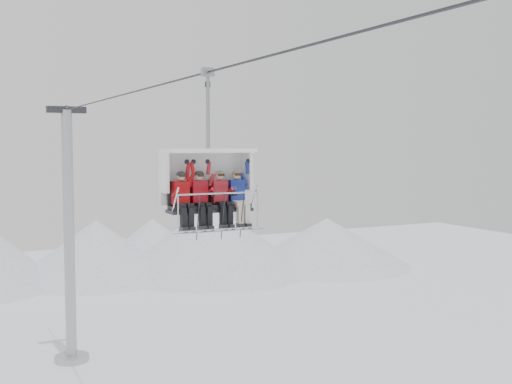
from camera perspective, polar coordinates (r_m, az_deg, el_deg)
name	(u,v)px	position (r m, az deg, el deg)	size (l,w,h in m)	color
ridgeline	(3,253)	(55.16, -21.55, -5.09)	(72.00, 21.00, 7.00)	white
lift_tower_right	(70,254)	(35.25, -16.25, -5.27)	(2.00, 1.80, 13.48)	#A1A3A8
haul_cable	(256,59)	(13.79, 0.00, 11.71)	(0.06, 0.06, 50.00)	#2C2C31
chairlift_carrier	(206,178)	(16.27, -4.43, 1.24)	(2.29, 1.17, 3.98)	black
skier_far_left	(182,198)	(15.74, -6.56, -0.57)	(0.39, 1.69, 1.57)	red
skier_center_left	(201,198)	(15.91, -4.93, -0.51)	(0.39, 1.69, 1.57)	#A60E18
skier_center_right	(221,197)	(16.12, -3.12, -0.43)	(0.39, 1.69, 1.57)	#AB1E29
skier_far_right	(238,196)	(16.31, -1.61, -0.38)	(0.39, 1.69, 1.57)	navy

